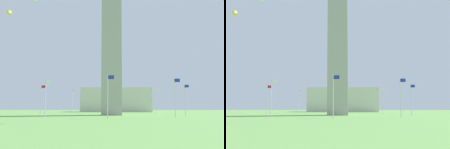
{
  "view_description": "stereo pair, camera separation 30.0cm",
  "coord_description": "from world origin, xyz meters",
  "views": [
    {
      "loc": [
        2.34,
        -55.93,
        1.73
      ],
      "look_at": [
        0.0,
        0.0,
        9.66
      ],
      "focal_mm": 37.7,
      "sensor_mm": 36.0,
      "label": 1
    },
    {
      "loc": [
        2.64,
        -55.92,
        1.73
      ],
      "look_at": [
        0.0,
        0.0,
        9.66
      ],
      "focal_mm": 37.7,
      "sensor_mm": 36.0,
      "label": 2
    }
  ],
  "objects": [
    {
      "name": "flagpole_e",
      "position": [
        0.07,
        17.1,
        4.0
      ],
      "size": [
        1.12,
        0.14,
        7.24
      ],
      "color": "silver",
      "rests_on": "ground"
    },
    {
      "name": "obelisk_monument",
      "position": [
        0.0,
        0.0,
        21.65
      ],
      "size": [
        4.76,
        4.76,
        43.3
      ],
      "color": "#A8A399",
      "rests_on": "ground"
    },
    {
      "name": "distant_building",
      "position": [
        -0.05,
        45.91,
        5.0
      ],
      "size": [
        29.39,
        12.05,
        10.01
      ],
      "color": "beige",
      "rests_on": "ground"
    },
    {
      "name": "flagpole_ne",
      "position": [
        12.15,
        12.09,
        4.0
      ],
      "size": [
        1.12,
        0.14,
        7.24
      ],
      "color": "silver",
      "rests_on": "ground"
    },
    {
      "name": "ground_plane",
      "position": [
        0.0,
        0.0,
        0.0
      ],
      "size": [
        260.0,
        260.0,
        0.0
      ],
      "primitive_type": "plane",
      "color": "#609347"
    },
    {
      "name": "flagpole_nw",
      "position": [
        12.15,
        -12.09,
        4.0
      ],
      "size": [
        1.12,
        0.14,
        7.24
      ],
      "color": "silver",
      "rests_on": "ground"
    },
    {
      "name": "flagpole_n",
      "position": [
        17.16,
        0.0,
        4.0
      ],
      "size": [
        1.12,
        0.14,
        7.24
      ],
      "color": "silver",
      "rests_on": "ground"
    },
    {
      "name": "flagpole_se",
      "position": [
        -12.02,
        12.09,
        4.0
      ],
      "size": [
        1.12,
        0.14,
        7.24
      ],
      "color": "silver",
      "rests_on": "ground"
    },
    {
      "name": "flagpole_s",
      "position": [
        -17.03,
        0.0,
        4.0
      ],
      "size": [
        1.12,
        0.14,
        7.24
      ],
      "color": "silver",
      "rests_on": "ground"
    },
    {
      "name": "kite_yellow_delta",
      "position": [
        -16.47,
        -19.23,
        17.48
      ],
      "size": [
        1.15,
        1.26,
        1.69
      ],
      "color": "yellow"
    },
    {
      "name": "flagpole_sw",
      "position": [
        -12.02,
        -12.09,
        4.0
      ],
      "size": [
        1.12,
        0.14,
        7.24
      ],
      "color": "silver",
      "rests_on": "ground"
    },
    {
      "name": "flagpole_w",
      "position": [
        0.07,
        -17.1,
        4.0
      ],
      "size": [
        1.12,
        0.14,
        7.24
      ],
      "color": "silver",
      "rests_on": "ground"
    },
    {
      "name": "kite_white_diamond",
      "position": [
        -15.67,
        -9.8,
        24.08
      ],
      "size": [
        0.95,
        0.97,
        1.29
      ],
      "color": "white"
    }
  ]
}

